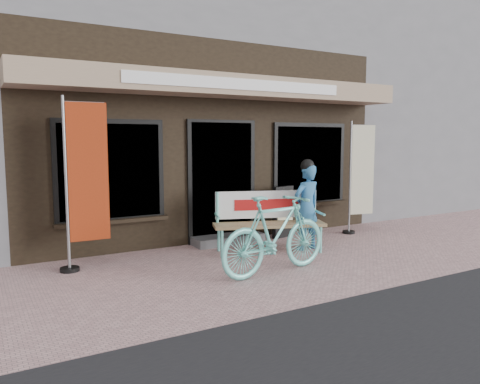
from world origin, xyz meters
TOP-DOWN VIEW (x-y plane):
  - ground at (0.00, 0.00)m, footprint 70.00×70.00m
  - storefront at (0.00, 4.96)m, footprint 7.00×6.77m
  - neighbor_right_near at (8.50, 5.50)m, footprint 10.00×7.00m
  - bench at (0.31, 0.93)m, footprint 1.88×1.06m
  - person at (0.93, 0.69)m, footprint 0.56×0.40m
  - bicycle at (-0.33, -0.22)m, footprint 1.89×0.75m
  - nobori_red at (-2.55, 1.30)m, footprint 0.72×0.27m
  - nobori_cream at (2.71, 1.29)m, footprint 0.66×0.29m
  - menu_stand at (1.15, 1.68)m, footprint 0.49×0.20m

SIDE VIEW (x-z plane):
  - ground at x=0.00m, z-range 0.00..0.00m
  - menu_stand at x=1.15m, z-range 0.01..0.99m
  - bicycle at x=-0.33m, z-range 0.00..1.10m
  - bench at x=0.31m, z-range 0.09..1.08m
  - person at x=0.93m, z-range -0.01..1.52m
  - nobori_cream at x=2.71m, z-range 0.04..2.24m
  - nobori_red at x=-2.55m, z-range 0.04..2.49m
  - neighbor_right_near at x=8.50m, z-range 0.00..5.60m
  - storefront at x=0.00m, z-range -0.01..5.99m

